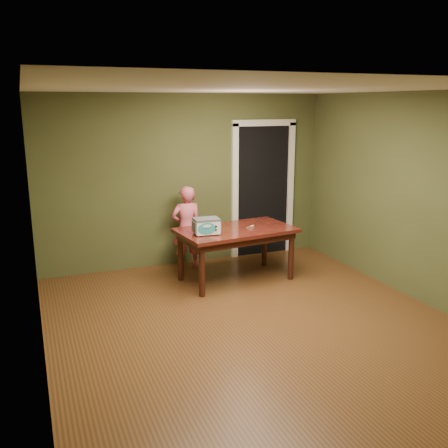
{
  "coord_description": "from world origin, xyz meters",
  "views": [
    {
      "loc": [
        -2.27,
        -4.74,
        2.45
      ],
      "look_at": [
        0.03,
        1.0,
        0.95
      ],
      "focal_mm": 40.0,
      "sensor_mm": 36.0,
      "label": 1
    }
  ],
  "objects": [
    {
      "name": "child",
      "position": [
        -0.1,
        2.2,
        0.63
      ],
      "size": [
        0.47,
        0.32,
        1.27
      ],
      "primitive_type": "imported",
      "rotation": [
        0.0,
        0.0,
        3.1
      ],
      "color": "#DA5A70",
      "rests_on": "floor"
    },
    {
      "name": "doorway",
      "position": [
        1.3,
        2.78,
        1.06
      ],
      "size": [
        1.1,
        0.66,
        2.25
      ],
      "color": "black",
      "rests_on": "ground"
    },
    {
      "name": "spatula",
      "position": [
        0.62,
        1.47,
        0.75
      ],
      "size": [
        0.16,
        0.13,
        0.01
      ],
      "primitive_type": "cube",
      "rotation": [
        0.0,
        0.0,
        0.63
      ],
      "color": "#FBE06D",
      "rests_on": "dining_table"
    },
    {
      "name": "toy_oven",
      "position": [
        -0.1,
        1.32,
        0.87
      ],
      "size": [
        0.37,
        0.27,
        0.22
      ],
      "rotation": [
        0.0,
        0.0,
        -0.08
      ],
      "color": "#4C4F54",
      "rests_on": "dining_table"
    },
    {
      "name": "baking_pan",
      "position": [
        0.58,
        1.37,
        0.76
      ],
      "size": [
        0.1,
        0.1,
        0.02
      ],
      "color": "silver",
      "rests_on": "dining_table"
    },
    {
      "name": "room_shell",
      "position": [
        0.0,
        0.0,
        1.71
      ],
      "size": [
        4.52,
        5.02,
        2.61
      ],
      "color": "#474F2A",
      "rests_on": "ground"
    },
    {
      "name": "floor",
      "position": [
        0.0,
        0.0,
        0.0
      ],
      "size": [
        5.0,
        5.0,
        0.0
      ],
      "primitive_type": "plane",
      "color": "brown",
      "rests_on": "ground"
    },
    {
      "name": "dining_table",
      "position": [
        0.39,
        1.45,
        0.65
      ],
      "size": [
        1.69,
        1.07,
        0.75
      ],
      "rotation": [
        0.0,
        0.0,
        0.11
      ],
      "color": "#360E0C",
      "rests_on": "floor"
    }
  ]
}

